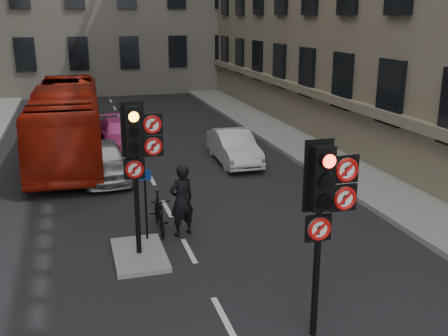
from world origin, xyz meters
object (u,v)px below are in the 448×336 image
signal_far (138,146)px  car_silver (104,160)px  signal_near (325,199)px  bus_red (67,122)px  motorcycle (159,213)px  car_white (234,147)px  motorcyclist (182,200)px  car_pink (120,134)px  info_sign (146,195)px

signal_far → car_silver: 6.87m
signal_near → bus_red: (-4.20, 13.88, -1.13)m
car_silver → motorcycle: 5.23m
signal_far → car_white: 8.81m
bus_red → motorcycle: bus_red is taller
bus_red → motorcyclist: bearing=-70.6°
signal_near → car_silver: size_ratio=0.92×
car_pink → info_sign: (-0.31, -10.11, 0.68)m
car_silver → motorcycle: (1.09, -5.12, -0.15)m
car_silver → bus_red: bearing=106.8°
car_silver → car_white: 5.02m
motorcycle → bus_red: bearing=106.7°
bus_red → info_sign: 9.31m
signal_far → bus_red: bearing=99.2°
motorcyclist → bus_red: bearing=-92.6°
car_silver → car_pink: bearing=75.1°
car_white → car_pink: car_white is taller
signal_near → car_silver: 11.14m
car_pink → bus_red: bearing=-158.0°
car_white → car_silver: bearing=-170.3°
car_silver → car_white: size_ratio=1.02×
car_white → bus_red: size_ratio=0.36×
car_white → info_sign: 7.85m
signal_near → motorcyclist: 5.46m
signal_near → car_white: (1.91, 11.27, -1.96)m
car_white → info_sign: size_ratio=2.10×
info_sign → signal_far: bearing=-98.1°
car_pink → bus_red: 2.49m
car_silver → motorcyclist: bearing=-76.0°
signal_near → motorcycle: size_ratio=2.10×
car_white → info_sign: bearing=-122.1°
signal_near → motorcycle: 6.13m
signal_far → car_white: signal_far is taller
motorcyclist → info_sign: size_ratio=1.05×
motorcyclist → info_sign: (-0.95, -0.27, 0.34)m
signal_far → car_white: size_ratio=0.94×
signal_far → car_silver: signal_far is taller
car_white → car_pink: bearing=139.4°
bus_red → car_white: bearing=-20.9°
car_silver → car_pink: (0.97, 4.31, -0.06)m
motorcycle → motorcyclist: 0.80m
signal_far → motorcycle: bearing=65.9°
signal_near → car_silver: signal_near is taller
bus_red → info_sign: (1.81, -9.13, -0.16)m
motorcycle → car_white: bearing=58.3°
car_silver → car_white: bearing=6.2°
signal_near → car_white: signal_near is taller
motorcycle → info_sign: info_sign is taller
car_pink → motorcyclist: size_ratio=2.19×
car_white → motorcycle: bearing=-122.2°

